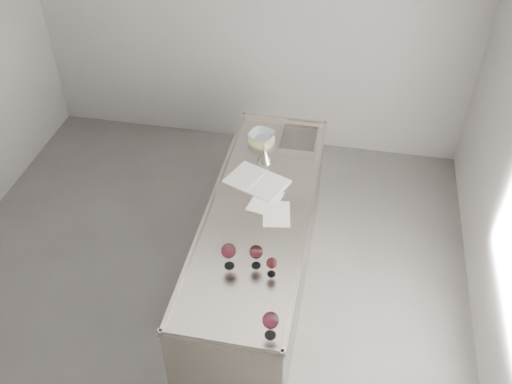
% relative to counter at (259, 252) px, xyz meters
% --- Properties ---
extents(room_shell, '(4.54, 5.04, 2.84)m').
position_rel_counter_xyz_m(room_shell, '(-0.50, -0.30, 0.93)').
color(room_shell, '#4E4B49').
rests_on(room_shell, ground).
extents(counter, '(0.77, 2.42, 0.97)m').
position_rel_counter_xyz_m(counter, '(0.00, 0.00, 0.00)').
color(counter, '#9E968D').
rests_on(counter, ground).
extents(wine_glass_left, '(0.10, 0.10, 0.20)m').
position_rel_counter_xyz_m(wine_glass_left, '(-0.09, -0.59, 0.61)').
color(wine_glass_left, white).
rests_on(wine_glass_left, counter).
extents(wine_glass_middle, '(0.09, 0.09, 0.18)m').
position_rel_counter_xyz_m(wine_glass_middle, '(0.09, -0.56, 0.59)').
color(wine_glass_middle, white).
rests_on(wine_glass_middle, counter).
extents(wine_glass_right, '(0.10, 0.10, 0.20)m').
position_rel_counter_xyz_m(wine_glass_right, '(0.27, -1.08, 0.61)').
color(wine_glass_right, white).
rests_on(wine_glass_right, counter).
extents(wine_glass_small, '(0.07, 0.07, 0.14)m').
position_rel_counter_xyz_m(wine_glass_small, '(0.20, -0.61, 0.57)').
color(wine_glass_small, white).
rests_on(wine_glass_small, counter).
extents(notebook, '(0.54, 0.46, 0.02)m').
position_rel_counter_xyz_m(notebook, '(-0.07, 0.30, 0.47)').
color(notebook, white).
rests_on(notebook, counter).
extents(loose_paper_top, '(0.26, 0.33, 0.00)m').
position_rel_counter_xyz_m(loose_paper_top, '(0.03, 0.09, 0.47)').
color(loose_paper_top, white).
rests_on(loose_paper_top, counter).
extents(loose_paper_under, '(0.24, 0.31, 0.00)m').
position_rel_counter_xyz_m(loose_paper_under, '(0.14, -0.04, 0.47)').
color(loose_paper_under, silver).
rests_on(loose_paper_under, counter).
extents(trivet, '(0.30, 0.30, 0.02)m').
position_rel_counter_xyz_m(trivet, '(-0.14, 0.85, 0.48)').
color(trivet, beige).
rests_on(trivet, counter).
extents(ceramic_bowl, '(0.27, 0.27, 0.05)m').
position_rel_counter_xyz_m(ceramic_bowl, '(-0.14, 0.85, 0.51)').
color(ceramic_bowl, '#87989D').
rests_on(ceramic_bowl, trivet).
extents(wine_funnel, '(0.13, 0.13, 0.18)m').
position_rel_counter_xyz_m(wine_funnel, '(-0.06, 0.57, 0.52)').
color(wine_funnel, '#A59E93').
rests_on(wine_funnel, counter).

